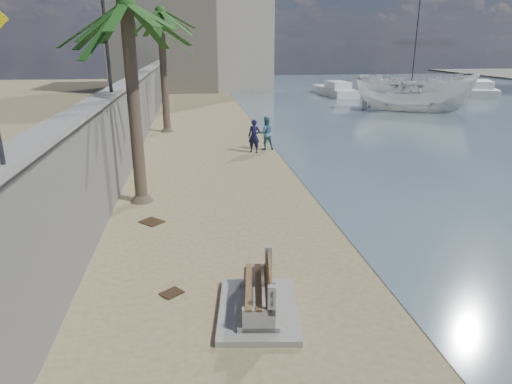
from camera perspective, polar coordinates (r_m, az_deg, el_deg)
seawall at (r=25.82m, az=-14.70°, el=9.63°), size 0.45×70.00×3.50m
wall_cap at (r=25.63m, az=-15.03°, el=13.61°), size 0.80×70.00×0.12m
end_building at (r=57.43m, az=-8.22°, el=19.63°), size 18.00×12.00×14.00m
bench_far at (r=9.53m, az=0.29°, el=-12.57°), size 1.90×2.54×0.98m
palm_mid at (r=15.71m, az=-15.95°, el=21.37°), size 5.00×5.00×7.34m
palm_back at (r=29.01m, az=-11.88°, el=21.08°), size 5.00×5.00×7.99m
streetlight at (r=17.68m, az=-18.62°, el=21.62°), size 0.28×0.28×5.12m
person_a at (r=23.11m, az=-0.24°, el=7.29°), size 0.82×0.72×1.91m
person_b at (r=23.77m, az=1.26°, el=7.58°), size 0.96×0.77×1.91m
boat_cruiser at (r=39.57m, az=19.14°, el=11.86°), size 4.87×4.84×4.12m
yacht_near at (r=57.10m, az=25.78°, el=11.39°), size 7.03×10.90×1.50m
yacht_far at (r=50.77m, az=9.72°, el=12.26°), size 2.72×8.43×1.50m
sailboat_west at (r=55.91m, az=18.80°, el=12.08°), size 7.07×3.04×10.62m
debris_c at (r=14.55m, az=-12.90°, el=-3.65°), size 0.86×0.86×0.03m
debris_d at (r=10.53m, az=-10.50°, el=-12.31°), size 0.58×0.56×0.03m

